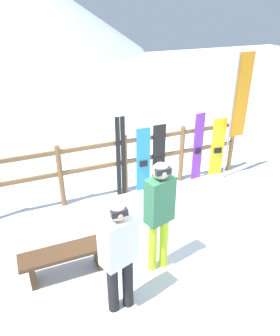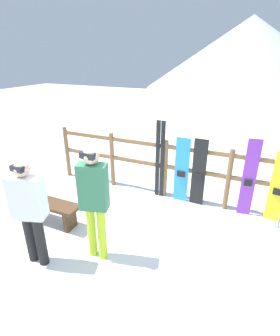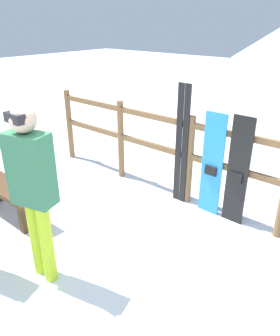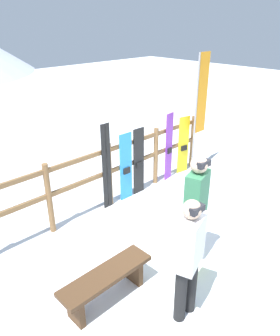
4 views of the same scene
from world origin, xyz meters
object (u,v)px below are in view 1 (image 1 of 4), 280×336
at_px(ski_pair_black, 121,158).
at_px(snowboard_blue, 143,160).
at_px(rental_flag, 238,105).
at_px(snowboard_yellow, 217,147).
at_px(bench, 65,257).
at_px(snowboard_black_stripe, 159,157).
at_px(snowboard_purple, 198,147).
at_px(person_plaid_green, 159,209).
at_px(person_white, 119,252).

bearing_deg(ski_pair_black, snowboard_blue, -0.42).
bearing_deg(rental_flag, snowboard_yellow, 137.48).
distance_m(bench, snowboard_yellow, 4.22).
xyz_separation_m(bench, snowboard_black_stripe, (2.34, 1.80, 0.37)).
height_order(bench, ski_pair_black, ski_pair_black).
relative_size(snowboard_purple, rental_flag, 0.56).
bearing_deg(snowboard_black_stripe, snowboard_purple, 0.01).
relative_size(person_plaid_green, snowboard_purple, 1.16).
bearing_deg(person_plaid_green, snowboard_black_stripe, 64.66).
bearing_deg(snowboard_blue, snowboard_black_stripe, 0.00).
bearing_deg(snowboard_purple, person_white, -135.87).
height_order(snowboard_blue, rental_flag, rental_flag).
xyz_separation_m(person_plaid_green, rental_flag, (2.72, 1.97, 0.63)).
bearing_deg(bench, snowboard_yellow, 25.34).
relative_size(snowboard_purple, snowboard_yellow, 1.13).
bearing_deg(snowboard_black_stripe, snowboard_yellow, -0.00).
bearing_deg(snowboard_purple, snowboard_black_stripe, -179.99).
distance_m(person_white, snowboard_black_stripe, 3.21).
distance_m(person_white, snowboard_yellow, 4.20).
relative_size(person_plaid_green, ski_pair_black, 1.05).
relative_size(bench, person_white, 0.79).
relative_size(person_white, person_plaid_green, 0.92).
bearing_deg(snowboard_blue, snowboard_yellow, -0.00).
xyz_separation_m(person_plaid_green, snowboard_blue, (0.68, 2.18, -0.36)).
distance_m(person_plaid_green, snowboard_blue, 2.31).
xyz_separation_m(bench, snowboard_purple, (3.28, 1.80, 0.43)).
xyz_separation_m(bench, person_plaid_green, (1.31, -0.37, 0.73)).
bearing_deg(rental_flag, person_plaid_green, -144.07).
xyz_separation_m(person_white, snowboard_black_stripe, (1.79, 2.65, -0.24)).
bearing_deg(snowboard_purple, snowboard_yellow, -0.02).
distance_m(person_plaid_green, ski_pair_black, 2.20).
bearing_deg(snowboard_purple, bench, -151.25).
height_order(person_white, snowboard_yellow, person_white).
height_order(ski_pair_black, snowboard_black_stripe, ski_pair_black).
xyz_separation_m(person_plaid_green, ski_pair_black, (0.19, 2.18, -0.21)).
distance_m(person_plaid_green, rental_flag, 3.41).
xyz_separation_m(ski_pair_black, snowboard_purple, (1.78, -0.00, -0.08)).
bearing_deg(bench, snowboard_purple, 28.75).
bearing_deg(snowboard_black_stripe, bench, -142.46).
relative_size(person_white, rental_flag, 0.60).
bearing_deg(person_plaid_green, ski_pair_black, 84.91).
relative_size(bench, snowboard_blue, 0.92).
xyz_separation_m(person_white, rental_flag, (3.48, 2.44, 0.74)).
bearing_deg(person_white, snowboard_yellow, 39.18).
height_order(bench, person_white, person_white).
distance_m(snowboard_black_stripe, rental_flag, 1.96).
bearing_deg(bench, person_white, -56.93).
xyz_separation_m(bench, snowboard_yellow, (3.80, 1.80, 0.35)).
bearing_deg(snowboard_purple, rental_flag, -15.56).
distance_m(snowboard_blue, snowboard_yellow, 1.81).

